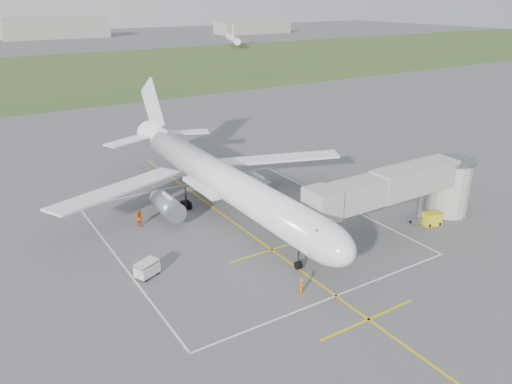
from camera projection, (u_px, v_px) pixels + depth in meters
ground at (225, 216)px, 59.18m from camera, size 700.00×700.00×0.00m
grass_strip at (30, 76)px, 161.26m from camera, size 700.00×120.00×0.02m
apron_markings at (251, 234)px, 54.61m from camera, size 28.20×60.00×0.01m
airliner at (221, 179)px, 58.15m from camera, size 38.93×46.75×13.52m
jet_bridge at (409, 188)px, 54.64m from camera, size 23.40×5.00×7.20m
gpu_unit at (432, 219)px, 56.70m from camera, size 2.20×1.77×1.47m
baggage_cart at (147, 269)px, 46.19m from camera, size 2.56×2.12×1.54m
ramp_worker_nose at (302, 286)px, 43.41m from camera, size 0.70×0.64×1.61m
ramp_worker_wing at (139, 218)px, 56.35m from camera, size 1.13×1.17×1.90m
distant_aircraft at (64, 51)px, 197.17m from camera, size 186.70×58.21×8.85m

